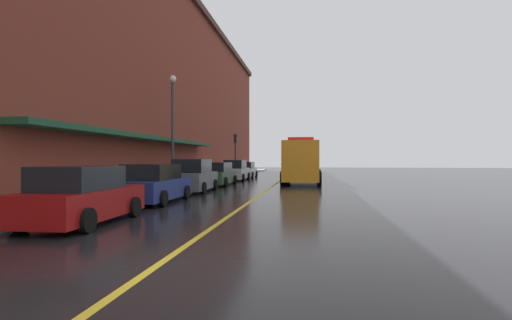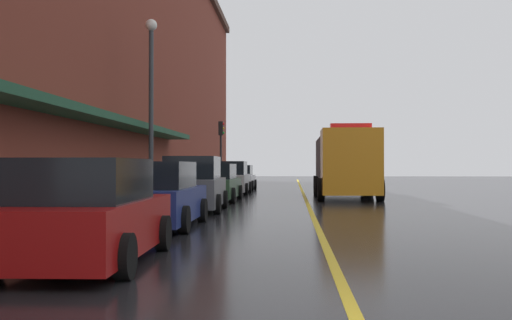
% 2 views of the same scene
% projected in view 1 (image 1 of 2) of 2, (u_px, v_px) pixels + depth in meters
% --- Properties ---
extents(ground_plane, '(112.00, 112.00, 0.00)m').
position_uv_depth(ground_plane, '(279.00, 182.00, 31.46)').
color(ground_plane, black).
extents(sidewalk_left, '(2.40, 70.00, 0.15)m').
position_uv_depth(sidewalk_left, '(204.00, 180.00, 32.34)').
color(sidewalk_left, '#ADA8A0').
rests_on(sidewalk_left, ground).
extents(lane_center_stripe, '(0.16, 70.00, 0.01)m').
position_uv_depth(lane_center_stripe, '(279.00, 182.00, 31.46)').
color(lane_center_stripe, gold).
rests_on(lane_center_stripe, ground).
extents(brick_building_left, '(11.35, 64.00, 15.87)m').
position_uv_depth(brick_building_left, '(127.00, 86.00, 32.22)').
color(brick_building_left, maroon).
rests_on(brick_building_left, ground).
extents(parked_car_0, '(2.16, 4.55, 1.66)m').
position_uv_depth(parked_car_0, '(82.00, 197.00, 11.15)').
color(parked_car_0, maroon).
rests_on(parked_car_0, ground).
extents(parked_car_1, '(2.15, 4.66, 1.64)m').
position_uv_depth(parked_car_1, '(154.00, 184.00, 16.66)').
color(parked_car_1, navy).
rests_on(parked_car_1, ground).
extents(parked_car_2, '(2.18, 4.55, 1.86)m').
position_uv_depth(parked_car_2, '(193.00, 177.00, 22.01)').
color(parked_car_2, '#595B60').
rests_on(parked_car_2, ground).
extents(parked_car_3, '(2.09, 4.75, 1.62)m').
position_uv_depth(parked_car_3, '(218.00, 174.00, 27.62)').
color(parked_car_3, '#2D5133').
rests_on(parked_car_3, ground).
extents(parked_car_4, '(1.97, 4.47, 1.78)m').
position_uv_depth(parked_car_4, '(236.00, 171.00, 33.78)').
color(parked_car_4, silver).
rests_on(parked_car_4, ground).
extents(parked_car_5, '(2.16, 4.17, 1.58)m').
position_uv_depth(parked_car_5, '(245.00, 170.00, 38.95)').
color(parked_car_5, silver).
rests_on(parked_car_5, ground).
extents(utility_truck, '(2.90, 8.60, 3.36)m').
position_uv_depth(utility_truck, '(302.00, 162.00, 29.96)').
color(utility_truck, orange).
rests_on(utility_truck, ground).
extents(parking_meter_0, '(0.14, 0.18, 1.33)m').
position_uv_depth(parking_meter_0, '(171.00, 173.00, 22.40)').
color(parking_meter_0, '#4C4C51').
rests_on(parking_meter_0, sidewalk_left).
extents(parking_meter_1, '(0.14, 0.18, 1.33)m').
position_uv_depth(parking_meter_1, '(190.00, 171.00, 25.84)').
color(parking_meter_1, '#4C4C51').
rests_on(parking_meter_1, sidewalk_left).
extents(street_lamp_left, '(0.44, 0.44, 6.94)m').
position_uv_depth(street_lamp_left, '(173.00, 118.00, 24.30)').
color(street_lamp_left, '#33383D').
rests_on(street_lamp_left, sidewalk_left).
extents(traffic_light_near, '(0.38, 0.36, 4.30)m').
position_uv_depth(traffic_light_near, '(235.00, 147.00, 40.85)').
color(traffic_light_near, '#232326').
rests_on(traffic_light_near, sidewalk_left).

